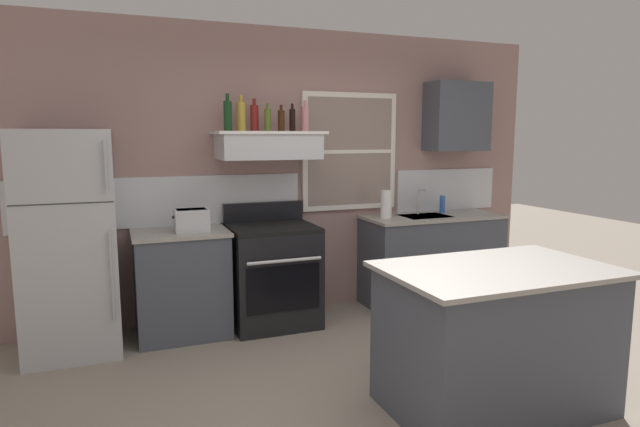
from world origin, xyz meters
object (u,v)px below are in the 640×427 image
bottle_olive_oil_square (268,120)px  bottle_rose_pink (305,118)px  bottle_dark_green_wine (228,115)px  paper_towel_roll (386,204)px  dish_soap_bottle (442,204)px  bottle_champagne_gold_foil (241,116)px  bottle_balsamic_dark (292,120)px  kitchen_island (495,338)px  refrigerator (69,243)px  bottle_red_label_wine (254,118)px  toaster (191,220)px  stove_range (273,274)px  bottle_brown_stout (281,120)px

bottle_olive_oil_square → bottle_rose_pink: 0.37m
bottle_dark_green_wine → bottle_rose_pink: bearing=1.2°
paper_towel_roll → dish_soap_bottle: paper_towel_roll is taller
bottle_champagne_gold_foil → dish_soap_bottle: 2.28m
bottle_balsamic_dark → kitchen_island: bottle_balsamic_dark is taller
bottle_dark_green_wine → paper_towel_roll: bottle_dark_green_wine is taller
refrigerator → paper_towel_roll: bearing=1.2°
bottle_red_label_wine → bottle_rose_pink: size_ratio=1.03×
bottle_rose_pink → refrigerator: bearing=-176.2°
bottle_champagne_gold_foil → bottle_balsamic_dark: (0.47, -0.01, -0.03)m
bottle_rose_pink → paper_towel_roll: size_ratio=1.03×
paper_towel_roll → dish_soap_bottle: bearing=8.0°
refrigerator → bottle_champagne_gold_foil: bearing=7.0°
bottle_balsamic_dark → bottle_olive_oil_square: bearing=-165.1°
toaster → bottle_rose_pink: (1.07, 0.15, 0.85)m
bottle_red_label_wine → bottle_balsamic_dark: (0.35, -0.00, -0.01)m
stove_range → bottle_red_label_wine: 1.41m
toaster → bottle_red_label_wine: (0.60, 0.18, 0.86)m
stove_range → refrigerator: bearing=-179.2°
paper_towel_roll → kitchen_island: bearing=-98.5°
dish_soap_bottle → bottle_brown_stout: bearing=-178.5°
refrigerator → stove_range: 1.70m
bottle_rose_pink → dish_soap_bottle: 1.75m
stove_range → dish_soap_bottle: same height
bottle_brown_stout → bottle_balsamic_dark: size_ratio=0.93×
stove_range → toaster: bearing=-177.3°
stove_range → bottle_champagne_gold_foil: 1.44m
bottle_dark_green_wine → toaster: bearing=-159.9°
bottle_brown_stout → bottle_dark_green_wine: bearing=179.3°
bottle_balsamic_dark → paper_towel_roll: bottle_balsamic_dark is taller
refrigerator → bottle_olive_oil_square: bottle_olive_oil_square is taller
dish_soap_bottle → bottle_balsamic_dark: bearing=179.8°
refrigerator → toaster: (0.94, -0.01, 0.13)m
bottle_dark_green_wine → bottle_champagne_gold_foil: (0.13, 0.06, -0.00)m
stove_range → bottle_olive_oil_square: size_ratio=4.51×
bottle_balsamic_dark → kitchen_island: bearing=-73.6°
bottle_red_label_wine → bottle_balsamic_dark: bearing=-0.6°
stove_range → bottle_brown_stout: bearing=36.5°
dish_soap_bottle → kitchen_island: 2.39m
bottle_champagne_gold_foil → bottle_rose_pink: bottle_champagne_gold_foil is taller
refrigerator → kitchen_island: bearing=-37.6°
bottle_champagne_gold_foil → bottle_rose_pink: bearing=-4.0°
bottle_red_label_wine → bottle_balsamic_dark: 0.35m
kitchen_island → bottle_red_label_wine: bearing=114.8°
bottle_red_label_wine → paper_towel_roll: bearing=-4.9°
bottle_rose_pink → kitchen_island: (0.51, -2.07, -1.40)m
refrigerator → bottle_olive_oil_square: 1.91m
bottle_olive_oil_square → bottle_brown_stout: (0.13, 0.02, -0.00)m
refrigerator → stove_range: bearing=0.8°
bottle_balsamic_dark → paper_towel_roll: bearing=-6.5°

